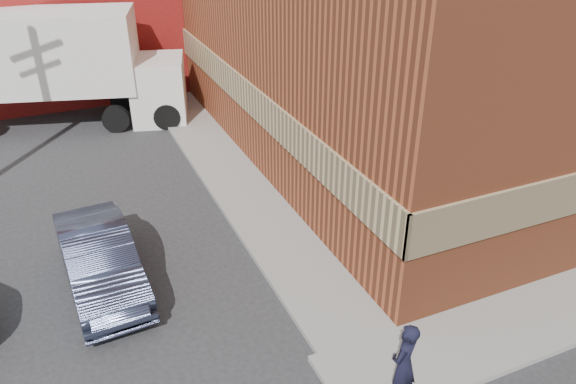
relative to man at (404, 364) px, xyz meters
name	(u,v)px	position (x,y,z in m)	size (l,w,h in m)	color
ground	(331,353)	(-0.52, 1.55, -0.94)	(90.00, 90.00, 0.00)	#28282B
sidewalk_west	(219,161)	(0.08, 10.55, -0.88)	(1.80, 18.00, 0.12)	gray
man	(404,364)	(0.00, 0.00, 0.00)	(0.60, 0.39, 1.65)	black
sedan	(100,260)	(-4.24, 5.48, -0.26)	(1.45, 4.17, 1.37)	#2B3148
box_truck	(68,61)	(-3.74, 16.04, 1.44)	(8.74, 4.65, 4.14)	white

